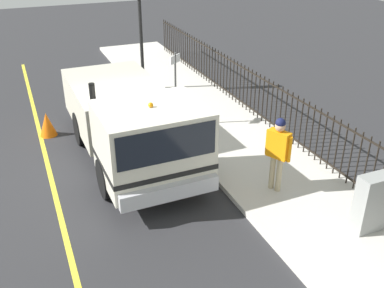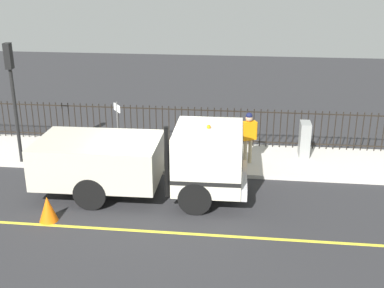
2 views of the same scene
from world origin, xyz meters
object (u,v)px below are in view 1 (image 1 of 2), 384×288
(work_truck, at_px, (132,121))
(street_sign, at_px, (175,81))
(utility_cabinet, at_px, (372,203))
(worker_standing, at_px, (278,147))
(traffic_light_near, at_px, (140,9))
(traffic_cone, at_px, (47,124))

(work_truck, bearing_deg, street_sign, -139.11)
(work_truck, xyz_separation_m, utility_cabinet, (3.62, -4.77, -0.47))
(worker_standing, bearing_deg, traffic_light_near, -19.66)
(traffic_light_near, xyz_separation_m, utility_cabinet, (1.78, -9.97, -2.31))
(street_sign, bearing_deg, traffic_light_near, 89.43)
(utility_cabinet, xyz_separation_m, street_sign, (-1.81, 6.40, 0.81))
(traffic_light_near, bearing_deg, worker_standing, 89.64)
(worker_standing, distance_m, traffic_light_near, 8.19)
(traffic_light_near, relative_size, street_sign, 1.81)
(traffic_cone, bearing_deg, traffic_light_near, 33.98)
(work_truck, bearing_deg, traffic_light_near, -110.65)
(traffic_cone, xyz_separation_m, street_sign, (3.76, -1.02, 1.20))
(traffic_cone, relative_size, street_sign, 0.32)
(utility_cabinet, bearing_deg, work_truck, 127.21)
(traffic_cone, bearing_deg, utility_cabinet, -53.08)
(traffic_light_near, bearing_deg, work_truck, 64.38)
(work_truck, distance_m, traffic_light_near, 5.82)
(worker_standing, relative_size, utility_cabinet, 1.46)
(traffic_cone, distance_m, street_sign, 4.08)
(worker_standing, height_order, street_sign, street_sign)
(work_truck, height_order, traffic_cone, work_truck)
(worker_standing, distance_m, utility_cabinet, 2.30)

